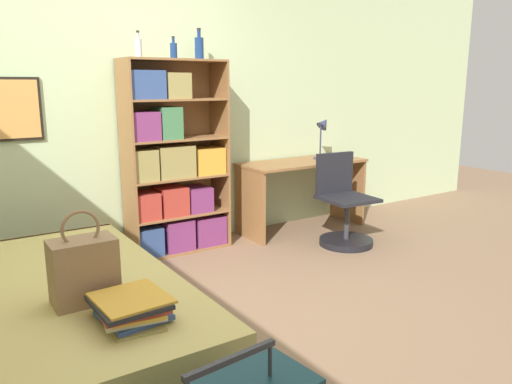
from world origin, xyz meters
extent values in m
plane|color=#84664C|center=(0.00, 0.00, 0.00)|extent=(14.00, 14.00, 0.00)
cube|color=beige|center=(0.00, 1.64, 1.30)|extent=(10.00, 0.06, 2.60)
cube|color=black|center=(-0.61, 1.59, 1.29)|extent=(0.36, 0.02, 0.48)
cube|color=#DB994C|center=(-0.61, 1.58, 1.29)|extent=(0.32, 0.01, 0.44)
cube|color=olive|center=(-0.65, 0.00, 0.13)|extent=(1.04, 2.03, 0.26)
cube|color=tan|center=(-0.65, 0.00, 0.36)|extent=(1.01, 2.00, 0.20)
cube|color=olive|center=(-0.65, 0.99, 0.23)|extent=(1.04, 0.04, 0.46)
cube|color=#93704C|center=(-0.66, -0.29, 0.61)|extent=(0.30, 0.19, 0.31)
torus|color=#93704C|center=(-0.66, -0.29, 0.82)|extent=(0.18, 0.02, 0.18)
cube|color=#99894C|center=(-0.54, -0.60, 0.46)|extent=(0.25, 0.36, 0.01)
cube|color=#334C84|center=(-0.53, -0.60, 0.48)|extent=(0.29, 0.30, 0.02)
cube|color=beige|center=(-0.54, -0.59, 0.50)|extent=(0.29, 0.33, 0.02)
cube|color=gold|center=(-0.53, -0.60, 0.52)|extent=(0.28, 0.35, 0.01)
cube|color=#B2382D|center=(-0.55, -0.59, 0.53)|extent=(0.30, 0.34, 0.02)
cube|color=#232328|center=(-0.55, -0.61, 0.55)|extent=(0.30, 0.33, 0.02)
cube|color=gold|center=(-0.54, -0.60, 0.56)|extent=(0.31, 0.33, 0.01)
cylinder|color=#2D2D33|center=(-0.33, -1.37, 0.58)|extent=(0.01, 0.01, 0.12)
cube|color=#2D2D33|center=(-0.49, -1.39, 0.64)|extent=(0.35, 0.05, 0.02)
cube|color=olive|center=(0.16, 1.41, 0.84)|extent=(0.02, 0.35, 1.69)
cube|color=olive|center=(1.04, 1.41, 0.84)|extent=(0.02, 0.35, 1.69)
cube|color=olive|center=(0.60, 1.58, 0.84)|extent=(0.90, 0.01, 1.69)
cube|color=olive|center=(0.60, 1.41, 0.01)|extent=(0.86, 0.35, 0.02)
cube|color=olive|center=(0.60, 1.41, 0.34)|extent=(0.86, 0.35, 0.02)
cube|color=olive|center=(0.60, 1.41, 0.67)|extent=(0.86, 0.35, 0.02)
cube|color=olive|center=(0.60, 1.41, 1.01)|extent=(0.86, 0.35, 0.02)
cube|color=olive|center=(0.60, 1.41, 1.35)|extent=(0.86, 0.35, 0.02)
cube|color=olive|center=(0.60, 1.41, 1.68)|extent=(0.86, 0.35, 0.02)
cube|color=#334C84|center=(0.29, 1.39, 0.14)|extent=(0.22, 0.27, 0.25)
cube|color=#7A336B|center=(0.57, 1.39, 0.16)|extent=(0.26, 0.27, 0.27)
cube|color=#7A336B|center=(0.88, 1.39, 0.15)|extent=(0.29, 0.27, 0.26)
cube|color=#B2382D|center=(0.29, 1.39, 0.46)|extent=(0.21, 0.27, 0.23)
cube|color=#B2382D|center=(0.53, 1.39, 0.47)|extent=(0.24, 0.27, 0.25)
cube|color=#7A336B|center=(0.78, 1.39, 0.46)|extent=(0.22, 0.27, 0.22)
cube|color=#99894C|center=(0.28, 1.39, 0.81)|extent=(0.20, 0.27, 0.26)
cube|color=#99894C|center=(0.56, 1.39, 0.82)|extent=(0.32, 0.27, 0.27)
cube|color=gold|center=(0.89, 1.39, 0.80)|extent=(0.27, 0.27, 0.23)
cube|color=#7A336B|center=(0.30, 1.39, 1.14)|extent=(0.23, 0.27, 0.24)
cube|color=#427A4C|center=(0.52, 1.39, 1.16)|extent=(0.19, 0.27, 0.27)
cube|color=#334C84|center=(0.33, 1.39, 1.47)|extent=(0.29, 0.27, 0.23)
cube|color=#99894C|center=(0.60, 1.39, 1.46)|extent=(0.21, 0.27, 0.21)
cylinder|color=#B7BCC1|center=(0.31, 1.42, 1.76)|extent=(0.06, 0.06, 0.15)
cylinder|color=#B7BCC1|center=(0.31, 1.42, 1.86)|extent=(0.02, 0.02, 0.05)
cylinder|color=#232328|center=(0.31, 1.42, 1.89)|extent=(0.03, 0.03, 0.02)
cylinder|color=navy|center=(0.61, 1.41, 1.75)|extent=(0.06, 0.06, 0.13)
cylinder|color=navy|center=(0.61, 1.41, 1.84)|extent=(0.02, 0.02, 0.04)
cylinder|color=#232328|center=(0.61, 1.41, 1.86)|extent=(0.03, 0.03, 0.01)
cylinder|color=navy|center=(0.86, 1.43, 1.78)|extent=(0.08, 0.08, 0.19)
cylinder|color=navy|center=(0.86, 1.43, 1.90)|extent=(0.03, 0.03, 0.06)
cylinder|color=#232328|center=(0.86, 1.43, 1.94)|extent=(0.04, 0.04, 0.02)
cube|color=olive|center=(1.94, 1.31, 0.70)|extent=(1.32, 0.55, 0.02)
cube|color=olive|center=(1.31, 1.31, 0.34)|extent=(0.03, 0.51, 0.69)
cube|color=olive|center=(2.58, 1.31, 0.34)|extent=(0.03, 0.51, 0.69)
cylinder|color=navy|center=(2.20, 1.33, 0.72)|extent=(0.14, 0.14, 0.02)
cylinder|color=navy|center=(2.20, 1.33, 0.90)|extent=(0.02, 0.02, 0.33)
cone|color=navy|center=(2.24, 1.33, 1.08)|extent=(0.16, 0.12, 0.16)
cylinder|color=black|center=(1.97, 0.67, 0.03)|extent=(0.50, 0.50, 0.06)
cylinder|color=#333338|center=(1.97, 0.67, 0.21)|extent=(0.05, 0.05, 0.43)
cube|color=black|center=(1.97, 0.67, 0.44)|extent=(0.49, 0.49, 0.03)
cube|color=black|center=(1.99, 0.88, 0.65)|extent=(0.41, 0.08, 0.39)
camera|label=1|loc=(-1.21, -2.60, 1.48)|focal=35.00mm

